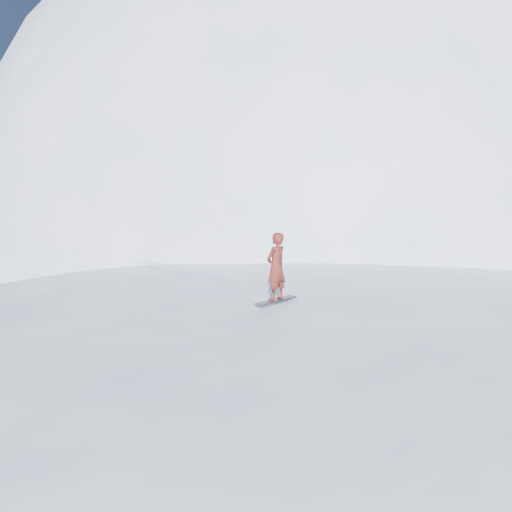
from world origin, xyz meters
The scene contains 8 objects.
ground centered at (0.00, 0.00, 0.00)m, with size 400.00×400.00×0.00m, color white.
near_ridge centered at (1.00, 3.00, 0.00)m, with size 36.00×28.00×4.80m, color white.
summit_peak centered at (22.00, 26.00, 0.00)m, with size 60.00×56.00×56.00m, color white.
peak_shoulder centered at (10.00, 20.00, 0.00)m, with size 28.00×24.00×18.00m, color white.
wind_bumps centered at (-0.56, 2.12, 0.00)m, with size 16.00×14.40×1.00m.
snowboard centered at (-2.27, -0.21, 2.41)m, with size 1.48×0.28×0.02m, color black.
snowboarder centered at (-2.27, -0.21, 3.33)m, with size 0.66×0.43×1.82m, color maroon.
board_tracks centered at (-2.16, 5.98, 2.42)m, with size 1.27×5.95×0.04m.
Camera 1 is at (-10.81, -12.57, 5.67)m, focal length 40.00 mm.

